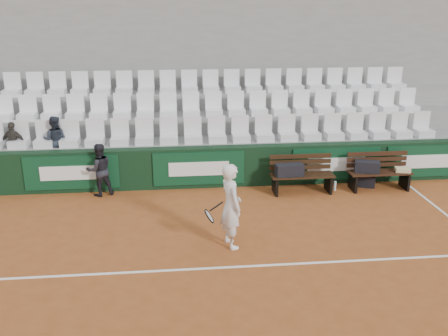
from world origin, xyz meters
The scene contains 22 objects.
ground centered at (0.00, 0.00, 0.00)m, with size 80.00×80.00×0.00m, color #9B4F23.
court_baseline centered at (0.00, 0.00, 0.00)m, with size 18.00×0.06×0.01m, color white.
back_barrier centered at (0.07, 3.99, 0.50)m, with size 18.00×0.34×1.00m.
grandstand_tier_front centered at (0.00, 4.62, 0.50)m, with size 18.00×0.95×1.00m, color gray.
grandstand_tier_mid centered at (0.00, 5.58, 0.72)m, with size 18.00×0.95×1.45m, color gray.
grandstand_tier_back centered at (0.00, 6.53, 0.95)m, with size 18.00×0.95×1.90m, color gray.
grandstand_rear_wall centered at (0.00, 7.15, 2.20)m, with size 18.00×0.30×4.40m, color gray.
seat_row_front centered at (0.00, 4.45, 1.31)m, with size 11.90×0.44×0.63m, color silver.
seat_row_mid centered at (0.00, 5.40, 1.77)m, with size 11.90×0.44×0.63m, color white.
seat_row_back centered at (0.00, 6.35, 2.21)m, with size 11.90×0.44×0.63m, color white.
bench_left centered at (2.23, 3.34, 0.23)m, with size 1.50×0.56×0.45m, color black.
bench_right centered at (4.14, 3.36, 0.23)m, with size 1.50×0.56×0.45m, color #311A0E.
sports_bag_left centered at (1.90, 3.30, 0.59)m, with size 0.65×0.28×0.28m, color black.
sports_bag_right centered at (3.82, 3.37, 0.58)m, with size 0.58×0.27×0.27m, color black.
towel centered at (4.69, 3.31, 0.50)m, with size 0.34×0.25×0.09m, color #D1C087.
sports_bag_ground centered at (3.89, 3.59, 0.15)m, with size 0.48×0.29×0.29m, color black.
water_bottle_near centered at (1.64, 3.50, 0.14)m, with size 0.08×0.08×0.27m, color silver.
water_bottle_far centered at (3.06, 3.38, 0.12)m, with size 0.07×0.07×0.23m, color silver.
tennis_player centered at (0.23, 0.81, 0.81)m, with size 0.76×0.67×1.62m.
ball_kid centered at (-2.53, 3.65, 0.63)m, with size 0.61×0.48×1.26m, color black.
spectator_b centered at (-4.63, 4.50, 1.53)m, with size 0.62×0.26×1.06m, color #302C26.
spectator_c centered at (-3.65, 4.50, 1.59)m, with size 0.58×0.45×1.19m, color #202631.
Camera 1 is at (-0.75, -7.55, 4.40)m, focal length 40.00 mm.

